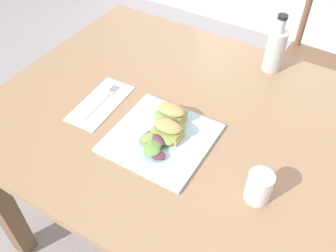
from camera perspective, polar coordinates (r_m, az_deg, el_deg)
ground_plane at (r=1.74m, az=1.98°, el=-16.60°), size 7.79×7.79×0.00m
dining_table at (r=1.22m, az=4.24°, el=-2.90°), size 1.32×0.96×0.74m
chair_wooden_far at (r=1.99m, az=22.60°, el=8.34°), size 0.42×0.42×0.87m
plate_lunch at (r=1.08m, az=-1.10°, el=-1.85°), size 0.29×0.29×0.01m
sandwich_half_front at (r=1.06m, az=-0.03°, el=-0.53°), size 0.09×0.06×0.06m
sandwich_half_back at (r=1.10m, az=0.50°, el=1.99°), size 0.09×0.06×0.06m
salad_mixed_greens at (r=1.05m, az=-2.11°, el=-2.42°), size 0.11×0.13×0.03m
napkin_folded at (r=1.21m, az=-10.42°, el=3.51°), size 0.13×0.25×0.00m
fork_on_napkin at (r=1.22m, az=-9.97°, el=4.12°), size 0.03×0.19×0.00m
bottle_cold_brew at (r=1.35m, az=16.21°, el=11.04°), size 0.07×0.07×0.21m
cup_extra_side at (r=0.95m, az=13.95°, el=-9.16°), size 0.07×0.07×0.09m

